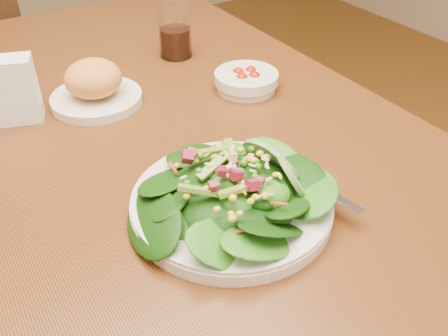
{
  "coord_description": "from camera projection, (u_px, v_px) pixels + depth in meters",
  "views": [
    {
      "loc": [
        -0.28,
        -0.74,
        1.22
      ],
      "look_at": [
        0.01,
        -0.26,
        0.81
      ],
      "focal_mm": 40.0,
      "sensor_mm": 36.0,
      "label": 1
    }
  ],
  "objects": [
    {
      "name": "dining_table",
      "position": [
        147.0,
        170.0,
        0.97
      ],
      "size": [
        0.9,
        1.4,
        0.75
      ],
      "color": "brown",
      "rests_on": "ground_plane"
    },
    {
      "name": "salad_plate",
      "position": [
        237.0,
        191.0,
        0.7
      ],
      "size": [
        0.29,
        0.29,
        0.08
      ],
      "rotation": [
        0.0,
        0.0,
        -0.21
      ],
      "color": "silver",
      "rests_on": "dining_table"
    },
    {
      "name": "bread_plate",
      "position": [
        95.0,
        86.0,
        0.95
      ],
      "size": [
        0.17,
        0.17,
        0.09
      ],
      "color": "silver",
      "rests_on": "dining_table"
    },
    {
      "name": "tomato_bowl",
      "position": [
        246.0,
        80.0,
        1.01
      ],
      "size": [
        0.13,
        0.13,
        0.04
      ],
      "color": "silver",
      "rests_on": "dining_table"
    },
    {
      "name": "drinking_glass",
      "position": [
        175.0,
        32.0,
        1.12
      ],
      "size": [
        0.07,
        0.07,
        0.13
      ],
      "color": "silver",
      "rests_on": "dining_table"
    },
    {
      "name": "napkin_holder",
      "position": [
        10.0,
        89.0,
        0.88
      ],
      "size": [
        0.1,
        0.08,
        0.12
      ],
      "rotation": [
        0.0,
        0.0,
        -0.32
      ],
      "color": "white",
      "rests_on": "dining_table"
    }
  ]
}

